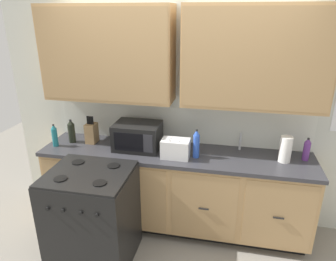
# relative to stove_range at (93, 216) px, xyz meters

# --- Properties ---
(ground_plane) EXTENTS (8.00, 8.00, 0.00)m
(ground_plane) POSITION_rel_stove_range_xyz_m (0.68, 0.33, -0.47)
(ground_plane) COLOR gray
(wall_unit) EXTENTS (4.01, 0.40, 2.55)m
(wall_unit) POSITION_rel_stove_range_xyz_m (0.68, 0.83, 1.19)
(wall_unit) COLOR silver
(wall_unit) RESTS_ON ground_plane
(counter_run) EXTENTS (2.84, 0.64, 0.92)m
(counter_run) POSITION_rel_stove_range_xyz_m (0.68, 0.63, 0.00)
(counter_run) COLOR black
(counter_run) RESTS_ON ground_plane
(stove_range) EXTENTS (0.76, 0.68, 0.95)m
(stove_range) POSITION_rel_stove_range_xyz_m (0.00, 0.00, 0.00)
(stove_range) COLOR black
(stove_range) RESTS_ON ground_plane
(microwave) EXTENTS (0.48, 0.37, 0.28)m
(microwave) POSITION_rel_stove_range_xyz_m (0.27, 0.66, 0.59)
(microwave) COLOR black
(microwave) RESTS_ON counter_run
(toaster) EXTENTS (0.28, 0.18, 0.19)m
(toaster) POSITION_rel_stove_range_xyz_m (0.70, 0.52, 0.54)
(toaster) COLOR white
(toaster) RESTS_ON counter_run
(knife_block) EXTENTS (0.11, 0.14, 0.31)m
(knife_block) POSITION_rel_stove_range_xyz_m (-0.28, 0.70, 0.56)
(knife_block) COLOR #9C794E
(knife_block) RESTS_ON counter_run
(sink_faucet) EXTENTS (0.02, 0.02, 0.20)m
(sink_faucet) POSITION_rel_stove_range_xyz_m (1.34, 0.84, 0.55)
(sink_faucet) COLOR #B2B5BA
(sink_faucet) RESTS_ON counter_run
(paper_towel_roll) EXTENTS (0.12, 0.12, 0.26)m
(paper_towel_roll) POSITION_rel_stove_range_xyz_m (1.76, 0.64, 0.58)
(paper_towel_roll) COLOR white
(paper_towel_roll) RESTS_ON counter_run
(bottle_violet) EXTENTS (0.06, 0.06, 0.23)m
(bottle_violet) POSITION_rel_stove_range_xyz_m (1.97, 0.72, 0.56)
(bottle_violet) COLOR #663384
(bottle_violet) RESTS_ON counter_run
(bottle_dark) EXTENTS (0.08, 0.08, 0.26)m
(bottle_dark) POSITION_rel_stove_range_xyz_m (-0.51, 0.67, 0.58)
(bottle_dark) COLOR black
(bottle_dark) RESTS_ON counter_run
(bottle_teal) EXTENTS (0.06, 0.06, 0.25)m
(bottle_teal) POSITION_rel_stove_range_xyz_m (-0.63, 0.53, 0.57)
(bottle_teal) COLOR #1E707A
(bottle_teal) RESTS_ON counter_run
(bottle_blue) EXTENTS (0.06, 0.06, 0.30)m
(bottle_blue) POSITION_rel_stove_range_xyz_m (0.91, 0.56, 0.59)
(bottle_blue) COLOR blue
(bottle_blue) RESTS_ON counter_run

